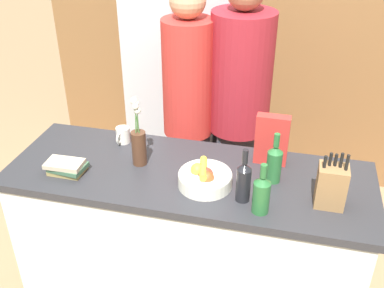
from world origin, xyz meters
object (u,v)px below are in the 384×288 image
(refrigerator, at_px, (193,68))
(person_in_blue, at_px, (239,107))
(coffee_mug, at_px, (123,135))
(bottle_vinegar, at_px, (274,163))
(bottle_oil, at_px, (261,193))
(fruit_bowl, at_px, (205,178))
(cereal_box, at_px, (272,140))
(knife_block, at_px, (331,186))
(book_stack, at_px, (67,167))
(bottle_wine, at_px, (244,181))
(flower_vase, at_px, (139,143))
(person_at_sink, at_px, (188,108))

(refrigerator, bearing_deg, person_in_blue, -52.56)
(coffee_mug, distance_m, bottle_vinegar, 0.86)
(coffee_mug, relative_size, bottle_oil, 0.46)
(refrigerator, bearing_deg, coffee_mug, -98.98)
(fruit_bowl, bearing_deg, refrigerator, 105.99)
(cereal_box, height_order, bottle_oil, cereal_box)
(knife_block, xyz_separation_m, book_stack, (-1.26, -0.05, -0.07))
(fruit_bowl, bearing_deg, book_stack, -175.22)
(bottle_oil, distance_m, bottle_wine, 0.11)
(fruit_bowl, height_order, flower_vase, flower_vase)
(person_at_sink, distance_m, person_in_blue, 0.31)
(knife_block, relative_size, cereal_box, 1.02)
(bottle_vinegar, bearing_deg, fruit_bowl, -159.24)
(book_stack, bearing_deg, bottle_wine, -0.67)
(fruit_bowl, height_order, bottle_wine, bottle_wine)
(refrigerator, bearing_deg, book_stack, -103.24)
(refrigerator, relative_size, person_at_sink, 1.17)
(knife_block, bearing_deg, person_at_sink, 140.33)
(cereal_box, bearing_deg, bottle_vinegar, -79.84)
(cereal_box, distance_m, person_at_sink, 0.67)
(flower_vase, height_order, person_at_sink, person_at_sink)
(coffee_mug, xyz_separation_m, bottle_vinegar, (0.84, -0.18, 0.06))
(bottle_oil, height_order, bottle_wine, bottle_wine)
(flower_vase, height_order, cereal_box, flower_vase)
(fruit_bowl, distance_m, flower_vase, 0.39)
(fruit_bowl, bearing_deg, coffee_mug, 151.01)
(refrigerator, bearing_deg, knife_block, -54.18)
(person_at_sink, bearing_deg, refrigerator, 73.13)
(cereal_box, xyz_separation_m, coffee_mug, (-0.81, 0.01, -0.09))
(refrigerator, bearing_deg, person_at_sink, -79.14)
(fruit_bowl, height_order, bottle_vinegar, bottle_vinegar)
(book_stack, xyz_separation_m, bottle_vinegar, (1.00, 0.18, 0.07))
(flower_vase, xyz_separation_m, cereal_box, (0.65, 0.17, 0.01))
(cereal_box, relative_size, person_in_blue, 0.15)
(cereal_box, height_order, bottle_vinegar, cereal_box)
(knife_block, distance_m, book_stack, 1.26)
(flower_vase, xyz_separation_m, person_in_blue, (0.42, 0.64, -0.04))
(fruit_bowl, height_order, cereal_box, cereal_box)
(book_stack, bearing_deg, refrigerator, 76.76)
(flower_vase, bearing_deg, bottle_oil, -20.62)
(refrigerator, relative_size, coffee_mug, 18.02)
(coffee_mug, bearing_deg, knife_block, -15.41)
(coffee_mug, distance_m, book_stack, 0.39)
(fruit_bowl, distance_m, bottle_oil, 0.31)
(cereal_box, bearing_deg, flower_vase, -165.32)
(cereal_box, relative_size, bottle_wine, 1.01)
(bottle_vinegar, bearing_deg, person_at_sink, 135.44)
(knife_block, xyz_separation_m, person_in_blue, (-0.52, 0.76, -0.03))
(refrigerator, distance_m, knife_block, 1.61)
(person_at_sink, bearing_deg, coffee_mug, -153.98)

